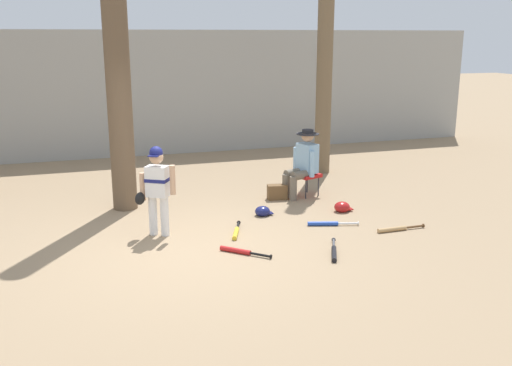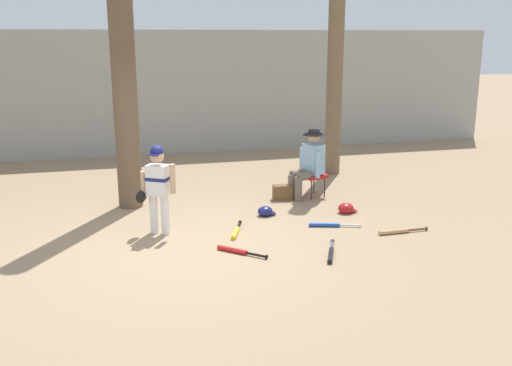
% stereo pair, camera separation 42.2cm
% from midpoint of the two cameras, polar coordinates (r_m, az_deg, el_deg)
% --- Properties ---
extents(ground_plane, '(60.00, 60.00, 0.00)m').
position_cam_midpoint_polar(ground_plane, '(7.83, -8.19, -6.67)').
color(ground_plane, '#937A5B').
extents(concrete_back_wall, '(18.00, 0.36, 2.93)m').
position_cam_midpoint_polar(concrete_back_wall, '(14.02, -13.16, 8.60)').
color(concrete_back_wall, '#9E9E99').
rests_on(concrete_back_wall, ground).
extents(tree_near_player, '(0.55, 0.55, 5.59)m').
position_cam_midpoint_polar(tree_near_player, '(9.50, -14.94, 12.29)').
color(tree_near_player, brown).
rests_on(tree_near_player, ground).
extents(tree_behind_spectator, '(0.49, 0.49, 5.75)m').
position_cam_midpoint_polar(tree_behind_spectator, '(11.86, 5.85, 13.50)').
color(tree_behind_spectator, brown).
rests_on(tree_behind_spectator, ground).
extents(young_ballplayer, '(0.61, 0.37, 1.31)m').
position_cam_midpoint_polar(young_ballplayer, '(8.28, -11.31, -0.23)').
color(young_ballplayer, white).
rests_on(young_ballplayer, ground).
extents(folding_stool, '(0.51, 0.51, 0.41)m').
position_cam_midpoint_polar(folding_stool, '(10.28, 3.89, 0.71)').
color(folding_stool, red).
rests_on(folding_stool, ground).
extents(seated_spectator, '(0.68, 0.53, 1.20)m').
position_cam_midpoint_polar(seated_spectator, '(10.16, 3.50, 2.14)').
color(seated_spectator, '#6B6051').
rests_on(seated_spectator, ground).
extents(handbag_beside_stool, '(0.36, 0.23, 0.26)m').
position_cam_midpoint_polar(handbag_beside_stool, '(10.09, 0.92, -0.91)').
color(handbag_beside_stool, brown).
rests_on(handbag_beside_stool, ground).
extents(bat_blue_youth, '(0.76, 0.28, 0.07)m').
position_cam_midpoint_polar(bat_blue_youth, '(8.76, 5.69, -4.04)').
color(bat_blue_youth, '#2347AD').
rests_on(bat_blue_youth, ground).
extents(bat_wood_tan, '(0.78, 0.07, 0.07)m').
position_cam_midpoint_polar(bat_wood_tan, '(8.69, 12.34, -4.49)').
color(bat_wood_tan, tan).
rests_on(bat_wood_tan, ground).
extents(bat_yellow_trainer, '(0.32, 0.69, 0.07)m').
position_cam_midpoint_polar(bat_yellow_trainer, '(8.37, -3.44, -4.90)').
color(bat_yellow_trainer, yellow).
rests_on(bat_yellow_trainer, ground).
extents(bat_black_composite, '(0.38, 0.74, 0.07)m').
position_cam_midpoint_polar(bat_black_composite, '(7.65, 6.18, -6.85)').
color(bat_black_composite, black).
rests_on(bat_black_composite, ground).
extents(bat_red_barrel, '(0.58, 0.56, 0.07)m').
position_cam_midpoint_polar(bat_red_barrel, '(7.65, -3.24, -6.78)').
color(bat_red_barrel, red).
rests_on(bat_red_barrel, ground).
extents(batting_helmet_red, '(0.31, 0.24, 0.18)m').
position_cam_midpoint_polar(batting_helmet_red, '(9.47, 7.29, -2.39)').
color(batting_helmet_red, '#A81919').
rests_on(batting_helmet_red, ground).
extents(batting_helmet_navy, '(0.29, 0.22, 0.17)m').
position_cam_midpoint_polar(batting_helmet_navy, '(9.19, -0.66, -2.84)').
color(batting_helmet_navy, navy).
rests_on(batting_helmet_navy, ground).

